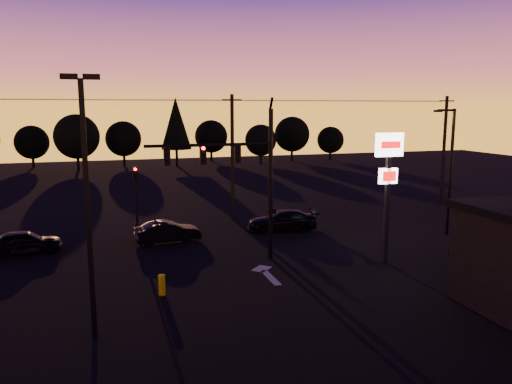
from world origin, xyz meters
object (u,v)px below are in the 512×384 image
pylon_sign (388,170)px  car_mid (168,232)px  car_right (282,220)px  suv_parked (502,259)px  secondary_signal (136,190)px  traffic_signal_mast (241,169)px  parking_lot_light (87,190)px  streetlight (450,166)px  car_left (24,242)px  bollard (162,285)px

pylon_sign → car_mid: size_ratio=1.73×
car_right → suv_parked: 13.48m
secondary_signal → car_mid: bearing=-57.5°
traffic_signal_mast → car_mid: (-3.28, 4.94, -4.29)m
traffic_signal_mast → car_right: bearing=52.3°
secondary_signal → parking_lot_light: parking_lot_light is taller
suv_parked → car_mid: bearing=129.4°
secondary_signal → suv_parked: (16.67, -13.10, -2.18)m
secondary_signal → car_mid: 3.75m
traffic_signal_mast → car_mid: 7.32m
pylon_sign → car_right: bearing=108.5°
pylon_sign → car_mid: 13.46m
car_mid → streetlight: bearing=-106.1°
parking_lot_light → secondary_signal: bearing=80.2°
car_left → car_mid: size_ratio=1.00×
car_left → suv_parked: (23.00, -10.44, 0.02)m
pylon_sign → bollard: 12.62m
bollard → car_left: bearing=127.6°
bollard → car_mid: 8.76m
pylon_sign → suv_parked: (4.67, -3.11, -4.23)m
car_right → bollard: bearing=-34.1°
pylon_sign → traffic_signal_mast: bearing=160.6°
suv_parked → car_left: bearing=140.0°
car_mid → car_left: bearing=85.9°
traffic_signal_mast → pylon_sign: bearing=-19.4°
traffic_signal_mast → suv_parked: bearing=-25.5°
streetlight → car_mid: 18.02m
parking_lot_light → car_right: parking_lot_light is taller
parking_lot_light → suv_parked: (19.17, 1.39, -4.59)m
suv_parked → secondary_signal: bearing=126.2°
bollard → car_right: size_ratio=0.20×
car_left → suv_parked: bearing=-119.8°
parking_lot_light → pylon_sign: (14.50, 4.50, -0.36)m
car_mid → car_right: 7.68m
secondary_signal → pylon_sign: size_ratio=0.64×
parking_lot_light → car_left: parking_lot_light is taller
car_left → suv_parked: 25.26m
traffic_signal_mast → parking_lot_light: (-7.40, -6.99, 0.33)m
streetlight → car_mid: bearing=168.8°
car_left → bollard: bearing=-147.7°
traffic_signal_mast → secondary_signal: bearing=123.2°
car_left → secondary_signal: bearing=-72.6°
traffic_signal_mast → suv_parked: size_ratio=1.74×
secondary_signal → traffic_signal_mast: bearing=-56.8°
car_left → car_mid: car_left is taller
secondary_signal → car_left: secondary_signal is taller
streetlight → car_mid: size_ratio=2.04×
car_mid → car_right: size_ratio=0.85×
streetlight → car_left: size_ratio=2.04×
streetlight → pylon_sign: bearing=-149.9°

